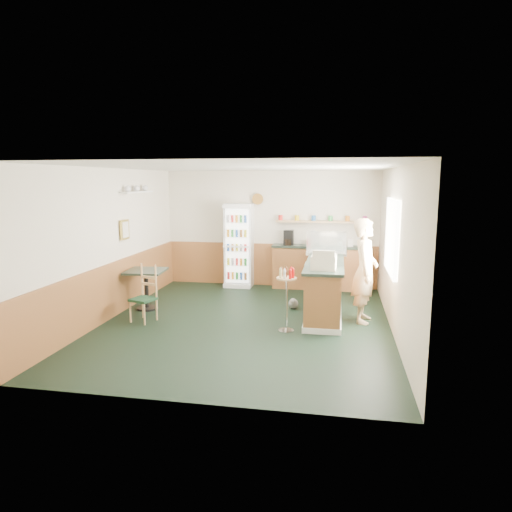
% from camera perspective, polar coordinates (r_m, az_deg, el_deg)
% --- Properties ---
extents(ground, '(6.00, 6.00, 0.00)m').
position_cam_1_polar(ground, '(8.14, -1.36, -8.31)').
color(ground, black).
rests_on(ground, ground).
extents(room_envelope, '(5.04, 6.02, 2.72)m').
position_cam_1_polar(room_envelope, '(8.57, -1.90, 3.02)').
color(room_envelope, beige).
rests_on(room_envelope, ground).
extents(service_counter, '(0.68, 3.01, 1.01)m').
position_cam_1_polar(service_counter, '(8.90, 8.61, -3.79)').
color(service_counter, '#A46434').
rests_on(service_counter, ground).
extents(back_counter, '(2.24, 0.42, 1.69)m').
position_cam_1_polar(back_counter, '(10.58, 8.04, -1.20)').
color(back_counter, '#A46434').
rests_on(back_counter, ground).
extents(drinks_fridge, '(0.64, 0.54, 1.95)m').
position_cam_1_polar(drinks_fridge, '(10.69, -2.16, 1.32)').
color(drinks_fridge, white).
rests_on(drinks_fridge, ground).
extents(display_case, '(0.80, 0.42, 0.45)m').
position_cam_1_polar(display_case, '(9.24, 8.82, 1.57)').
color(display_case, silver).
rests_on(display_case, service_counter).
extents(cash_register, '(0.43, 0.45, 0.23)m').
position_cam_1_polar(cash_register, '(7.73, 8.48, -0.76)').
color(cash_register, '#EDE0C4').
rests_on(cash_register, service_counter).
extents(shopkeeper, '(0.51, 0.66, 1.84)m').
position_cam_1_polar(shopkeeper, '(8.19, 13.44, -1.82)').
color(shopkeeper, tan).
rests_on(shopkeeper, ground).
extents(condiment_stand, '(0.34, 0.34, 1.06)m').
position_cam_1_polar(condiment_stand, '(7.53, 3.83, -4.30)').
color(condiment_stand, silver).
rests_on(condiment_stand, ground).
extents(newspaper_rack, '(0.09, 0.40, 0.65)m').
position_cam_1_polar(newspaper_rack, '(9.09, 6.41, -2.86)').
color(newspaper_rack, black).
rests_on(newspaper_rack, ground).
extents(cafe_table, '(0.76, 0.76, 0.78)m').
position_cam_1_polar(cafe_table, '(9.06, -13.56, -3.14)').
color(cafe_table, black).
rests_on(cafe_table, ground).
extents(cafe_chair, '(0.47, 0.47, 1.01)m').
position_cam_1_polar(cafe_chair, '(8.38, -13.74, -4.32)').
color(cafe_chair, black).
rests_on(cafe_chair, ground).
extents(dog_doorstop, '(0.19, 0.25, 0.23)m').
position_cam_1_polar(dog_doorstop, '(8.98, 4.69, -5.91)').
color(dog_doorstop, gray).
rests_on(dog_doorstop, ground).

